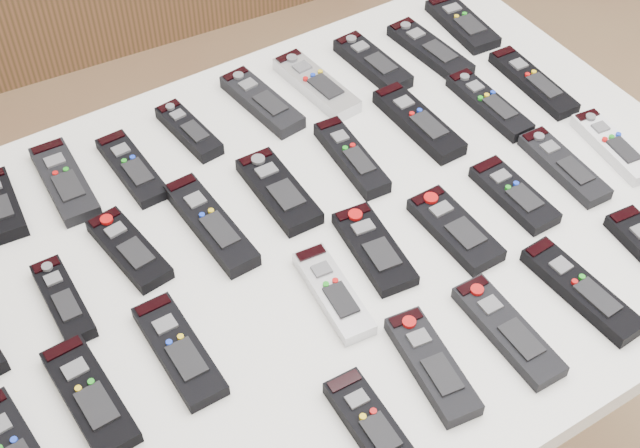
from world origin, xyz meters
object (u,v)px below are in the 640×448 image
remote_2 (64,181)px  remote_4 (189,131)px  remote_11 (63,300)px  remote_20 (90,396)px  remote_21 (179,350)px  remote_17 (489,105)px  remote_9 (462,24)px  remote_32 (508,331)px  remote_5 (262,102)px  remote_8 (430,50)px  remote_6 (316,85)px  remote_12 (129,249)px  remote_16 (418,122)px  remote_26 (564,167)px  remote_7 (372,63)px  remote_22 (333,293)px  remote_13 (211,224)px  remote_18 (533,82)px  remote_30 (371,425)px  remote_25 (514,195)px  remote_31 (432,365)px  remote_15 (351,157)px  remote_33 (581,290)px  remote_3 (132,168)px  remote_24 (455,229)px  remote_14 (279,191)px  remote_23 (374,249)px  remote_27 (613,146)px

remote_2 → remote_4: bearing=3.1°
remote_11 → remote_20: size_ratio=0.83×
remote_21 → remote_20: bearing=-178.5°
remote_17 → remote_21: size_ratio=1.00×
remote_9 → remote_32: 0.70m
remote_4 → remote_20: (-0.33, -0.39, 0.00)m
remote_5 → remote_8: 0.33m
remote_6 → remote_12: 0.46m
remote_21 → remote_16: bearing=20.2°
remote_6 → remote_26: (0.22, -0.38, -0.00)m
remote_7 → remote_22: bearing=-133.9°
remote_13 → remote_22: 0.22m
remote_18 → remote_30: size_ratio=1.27×
remote_8 → remote_9: (0.10, 0.03, -0.00)m
remote_7 → remote_21: size_ratio=0.93×
remote_9 → remote_25: (-0.21, -0.40, 0.00)m
remote_2 → remote_26: same height
remote_22 → remote_31: bearing=-69.9°
remote_9 → remote_15: size_ratio=0.95×
remote_11 → remote_30: remote_30 is taller
remote_8 → remote_32: 0.62m
remote_6 → remote_33: size_ratio=0.98×
remote_21 → remote_30: size_ratio=1.19×
remote_22 → remote_3: bearing=115.1°
remote_7 → remote_21: remote_7 is taller
remote_20 → remote_31: bearing=-28.6°
remote_33 → remote_12: bearing=138.0°
remote_4 → remote_8: remote_4 is taller
remote_31 → remote_32: remote_31 is taller
remote_24 → remote_16: bearing=66.1°
remote_5 → remote_26: remote_5 is taller
remote_14 → remote_23: 0.18m
remote_2 → remote_27: 0.87m
remote_4 → remote_7: 0.36m
remote_30 → remote_33: (0.37, 0.02, -0.00)m
remote_8 → remote_17: size_ratio=1.02×
remote_7 → remote_26: (0.11, -0.38, -0.00)m
remote_17 → remote_23: 0.38m
remote_12 → remote_33: bearing=-46.0°
remote_4 → remote_13: (-0.07, -0.21, 0.00)m
remote_26 → remote_33: (-0.15, -0.20, 0.00)m
remote_8 → remote_15: (-0.28, -0.16, 0.00)m
remote_9 → remote_31: bearing=-126.8°
remote_33 → remote_18: bearing=53.8°
remote_5 → remote_23: 0.37m
remote_2 → remote_15: bearing=-23.1°
remote_22 → remote_32: (0.16, -0.18, 0.00)m
remote_25 → remote_26: 0.11m
remote_16 → remote_25: 0.21m
remote_9 → remote_21: bearing=-149.3°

